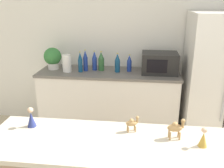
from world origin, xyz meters
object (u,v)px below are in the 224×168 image
back_bottle_4 (129,63)px  camel_figurine_second (176,127)px  refrigerator (220,81)px  back_bottle_0 (95,61)px  wise_man_figurine_crimson (31,118)px  potted_plant (53,58)px  paper_towel_roll (67,63)px  back_bottle_1 (117,63)px  microwave (159,63)px  back_bottle_3 (101,61)px  camel_figurine (132,123)px  wise_man_figurine_purple (203,138)px  back_bottle_5 (80,62)px  back_bottle_2 (85,61)px

back_bottle_4 → camel_figurine_second: back_bottle_4 is taller
refrigerator → back_bottle_0: bearing=175.6°
back_bottle_0 → wise_man_figurine_crimson: bearing=-95.0°
back_bottle_4 → wise_man_figurine_crimson: (-0.65, -1.77, 0.00)m
potted_plant → camel_figurine_second: (1.51, -1.81, -0.03)m
paper_towel_roll → back_bottle_4: (0.86, 0.12, -0.00)m
back_bottle_1 → wise_man_figurine_crimson: size_ratio=1.69×
microwave → back_bottle_3: bearing=178.1°
paper_towel_roll → back_bottle_1: (0.70, 0.06, 0.01)m
camel_figurine → wise_man_figurine_crimson: size_ratio=0.77×
back_bottle_0 → camel_figurine_second: bearing=-63.6°
wise_man_figurine_purple → camel_figurine_second: bearing=156.1°
back_bottle_1 → back_bottle_4: size_ratio=1.11×
back_bottle_0 → wise_man_figurine_purple: bearing=-60.4°
potted_plant → back_bottle_4: bearing=0.8°
back_bottle_5 → back_bottle_4: bearing=9.5°
back_bottle_4 → back_bottle_5: (-0.67, -0.11, 0.02)m
back_bottle_4 → camel_figurine_second: bearing=-77.2°
potted_plant → wise_man_figurine_crimson: bearing=-75.7°
back_bottle_1 → back_bottle_5: back_bottle_5 is taller
potted_plant → back_bottle_2: size_ratio=1.03×
back_bottle_4 → wise_man_figurine_crimson: back_bottle_4 is taller
camel_figurine_second → back_bottle_2: bearing=120.1°
back_bottle_3 → camel_figurine_second: (0.81, -1.82, 0.01)m
back_bottle_0 → back_bottle_3: (0.10, -0.01, -0.00)m
back_bottle_2 → back_bottle_3: bearing=10.8°
refrigerator → back_bottle_5: bearing=179.6°
back_bottle_3 → camel_figurine: size_ratio=2.24×
paper_towel_roll → camel_figurine_second: (1.28, -1.70, 0.02)m
back_bottle_5 → back_bottle_0: bearing=33.5°
back_bottle_2 → camel_figurine_second: bearing=-59.9°
paper_towel_roll → back_bottle_2: bearing=16.9°
back_bottle_0 → back_bottle_4: back_bottle_0 is taller
camel_figurine → wise_man_figurine_crimson: wise_man_figurine_crimson is taller
potted_plant → microwave: (1.51, -0.01, -0.03)m
back_bottle_1 → camel_figurine_second: bearing=-71.9°
back_bottle_3 → wise_man_figurine_purple: back_bottle_3 is taller
back_bottle_5 → wise_man_figurine_crimson: 1.66m
back_bottle_1 → wise_man_figurine_purple: (0.75, -1.84, -0.02)m
wise_man_figurine_purple → refrigerator: bearing=70.6°
potted_plant → back_bottle_3: (0.70, 0.01, -0.04)m
back_bottle_1 → wise_man_figurine_crimson: 1.78m
refrigerator → back_bottle_1: bearing=177.1°
wise_man_figurine_purple → back_bottle_5: bearing=125.2°
back_bottle_1 → wise_man_figurine_crimson: back_bottle_1 is taller
back_bottle_4 → camel_figurine_second: 1.87m
refrigerator → back_bottle_1: size_ratio=6.58×
microwave → back_bottle_0: bearing=177.8°
refrigerator → back_bottle_5: size_ratio=6.15×
paper_towel_roll → camel_figurine: bearing=-59.2°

